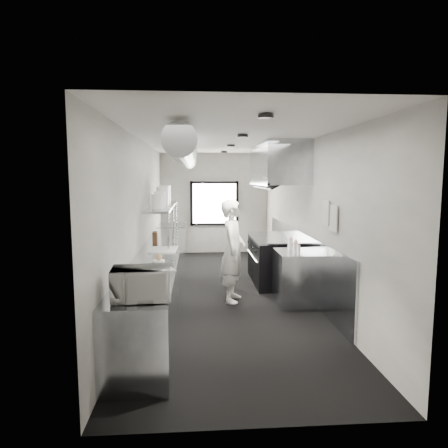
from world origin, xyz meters
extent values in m
cube|color=black|center=(0.00, 0.00, 0.00)|extent=(3.00, 8.00, 0.01)
cube|color=silver|center=(0.00, 0.00, 2.80)|extent=(3.00, 8.00, 0.01)
cube|color=beige|center=(0.00, 4.00, 1.40)|extent=(3.00, 0.02, 2.80)
cube|color=beige|center=(0.00, -4.00, 1.40)|extent=(3.00, 0.02, 2.80)
cube|color=beige|center=(-1.50, 0.00, 1.40)|extent=(0.02, 8.00, 2.80)
cube|color=beige|center=(1.50, 0.00, 1.40)|extent=(0.02, 8.00, 2.80)
cube|color=#91979F|center=(1.48, 0.30, 0.55)|extent=(0.03, 5.50, 1.10)
cylinder|color=gray|center=(-0.70, 0.40, 2.55)|extent=(0.40, 6.40, 0.40)
cube|color=silver|center=(0.00, 3.96, 1.40)|extent=(1.20, 0.03, 1.10)
cube|color=black|center=(0.00, 3.98, 1.98)|extent=(1.36, 0.03, 0.08)
cube|color=black|center=(0.00, 3.98, 0.82)|extent=(1.36, 0.03, 0.08)
cube|color=black|center=(-0.64, 3.98, 1.40)|extent=(0.08, 0.03, 1.25)
cube|color=black|center=(0.64, 3.98, 1.40)|extent=(0.08, 0.03, 1.25)
cube|color=#91979F|center=(1.10, 0.70, 2.40)|extent=(0.80, 2.20, 0.80)
cube|color=#91979F|center=(0.72, 0.70, 2.01)|extent=(0.05, 2.20, 0.05)
cube|color=black|center=(1.02, 0.70, 2.06)|extent=(0.50, 2.10, 0.28)
cube|color=#91979F|center=(-1.15, -0.50, 0.45)|extent=(0.70, 6.00, 0.90)
cube|color=#91979F|center=(-1.20, 1.00, 1.55)|extent=(0.45, 3.00, 0.04)
cylinder|color=#91979F|center=(-1.00, -0.40, 1.22)|extent=(0.04, 0.04, 0.66)
cylinder|color=#91979F|center=(-1.00, 1.00, 1.22)|extent=(0.04, 0.04, 0.66)
cylinder|color=#91979F|center=(-1.00, 2.40, 1.22)|extent=(0.04, 0.04, 0.66)
cube|color=black|center=(1.05, 0.70, 0.45)|extent=(0.85, 1.60, 0.90)
cube|color=#91979F|center=(1.05, 0.70, 0.92)|extent=(0.85, 1.60, 0.04)
cube|color=#91979F|center=(0.64, 0.70, 0.45)|extent=(0.03, 1.55, 0.80)
cylinder|color=#91979F|center=(0.61, 0.70, 0.55)|extent=(0.03, 1.30, 0.03)
cube|color=#91979F|center=(1.15, -0.70, 0.45)|extent=(0.65, 0.80, 0.90)
cube|color=#91979F|center=(-1.15, 3.20, 0.45)|extent=(0.70, 1.20, 0.90)
cube|color=beige|center=(1.47, -1.20, 1.60)|extent=(0.02, 0.28, 0.38)
cube|color=beige|center=(1.47, -1.55, 1.55)|extent=(0.02, 0.28, 0.38)
imported|color=white|center=(0.11, -0.45, 0.88)|extent=(0.56, 0.72, 1.76)
imported|color=white|center=(-1.09, -3.14, 1.06)|extent=(0.58, 0.46, 0.33)
cylinder|color=beige|center=(-1.26, -2.70, 0.95)|extent=(0.13, 0.13, 0.09)
cylinder|color=beige|center=(-1.33, -2.56, 0.94)|extent=(0.13, 0.13, 0.09)
cube|color=silver|center=(-1.00, -1.83, 0.90)|extent=(0.43, 0.47, 0.01)
cylinder|color=white|center=(-1.08, -1.31, 0.91)|extent=(0.20, 0.20, 0.02)
sphere|color=tan|center=(-1.08, -1.31, 0.96)|extent=(0.10, 0.10, 0.10)
cube|color=silver|center=(-1.09, -0.42, 0.91)|extent=(0.47, 0.61, 0.02)
cube|color=#4E2C1B|center=(-1.30, 0.36, 1.01)|extent=(0.09, 0.20, 0.21)
cylinder|color=white|center=(-1.22, 0.14, 1.70)|extent=(0.30, 0.30, 0.26)
cylinder|color=white|center=(-1.22, 0.63, 1.72)|extent=(0.30, 0.30, 0.29)
cylinder|color=white|center=(-1.21, 1.20, 1.75)|extent=(0.27, 0.27, 0.37)
cylinder|color=white|center=(-1.21, 1.71, 1.76)|extent=(0.31, 0.31, 0.39)
cylinder|color=silver|center=(1.12, -0.97, 0.98)|extent=(0.07, 0.07, 0.16)
cylinder|color=silver|center=(1.07, -0.88, 0.98)|extent=(0.06, 0.06, 0.16)
cylinder|color=silver|center=(1.13, -0.73, 1.00)|extent=(0.07, 0.07, 0.20)
cylinder|color=silver|center=(1.07, -0.55, 0.99)|extent=(0.06, 0.06, 0.17)
cylinder|color=silver|center=(1.13, -0.39, 0.99)|extent=(0.07, 0.07, 0.18)
camera|label=1|loc=(-0.53, -7.14, 2.15)|focal=31.82mm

